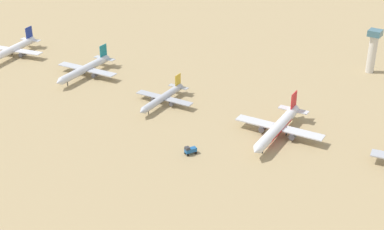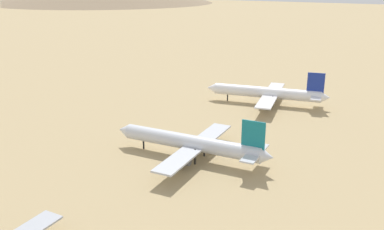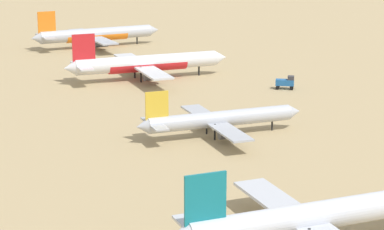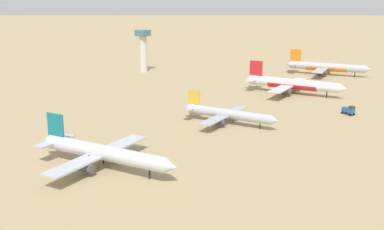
{
  "view_description": "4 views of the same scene",
  "coord_description": "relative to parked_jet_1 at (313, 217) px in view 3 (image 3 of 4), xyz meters",
  "views": [
    {
      "loc": [
        205.42,
        152.07,
        120.84
      ],
      "look_at": [
        11.69,
        22.38,
        4.75
      ],
      "focal_mm": 51.16,
      "sensor_mm": 36.0,
      "label": 1
    },
    {
      "loc": [
        -59.14,
        29.5,
        47.89
      ],
      "look_at": [
        10.32,
        -85.12,
        3.93
      ],
      "focal_mm": 38.82,
      "sensor_mm": 36.0,
      "label": 2
    },
    {
      "loc": [
        -51.93,
        -156.99,
        48.06
      ],
      "look_at": [
        -3.79,
        -0.13,
        4.87
      ],
      "focal_mm": 70.81,
      "sensor_mm": 36.0,
      "label": 3
    },
    {
      "loc": [
        87.26,
        -150.25,
        48.4
      ],
      "look_at": [
        -2.77,
        -18.68,
        6.38
      ],
      "focal_mm": 43.81,
      "sensor_mm": 36.0,
      "label": 4
    }
  ],
  "objects": [
    {
      "name": "ground_plane",
      "position": [
        3.88,
        61.81,
        -4.65
      ],
      "size": [
        1800.0,
        1800.0,
        0.0
      ],
      "primitive_type": "plane",
      "color": "tan"
    },
    {
      "name": "parked_jet_1",
      "position": [
        0.0,
        0.0,
        0.0
      ],
      "size": [
        47.86,
        38.95,
        13.8
      ],
      "color": "silver",
      "rests_on": "ground"
    },
    {
      "name": "parked_jet_2",
      "position": [
        5.78,
        59.77,
        -0.77
      ],
      "size": [
        39.92,
        32.44,
        11.51
      ],
      "color": "#B2B7C1",
      "rests_on": "ground"
    },
    {
      "name": "parked_jet_3",
      "position": [
        4.69,
        124.06,
        0.32
      ],
      "size": [
        51.73,
        42.05,
        14.91
      ],
      "color": "silver",
      "rests_on": "ground"
    },
    {
      "name": "parked_jet_4",
      "position": [
        0.28,
        186.32,
        0.2
      ],
      "size": [
        50.39,
        41.19,
        14.56
      ],
      "color": "#B2B7C1",
      "rests_on": "ground"
    },
    {
      "name": "service_truck",
      "position": [
        39.77,
        99.41,
        -2.57
      ],
      "size": [
        5.7,
        4.63,
        3.9
      ],
      "color": "#1E5999",
      "rests_on": "ground"
    }
  ]
}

